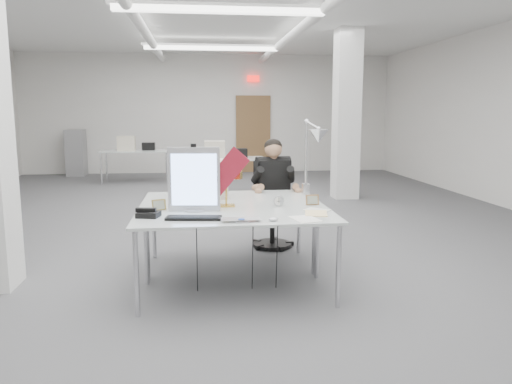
{
  "coord_description": "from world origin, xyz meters",
  "views": [
    {
      "loc": [
        -0.33,
        -6.85,
        1.66
      ],
      "look_at": [
        0.24,
        -2.0,
        0.87
      ],
      "focal_mm": 35.0,
      "sensor_mm": 36.0,
      "label": 1
    }
  ],
  "objects_px": {
    "bankers_lamp": "(226,190)",
    "desk_phone": "(148,214)",
    "laptop": "(241,221)",
    "office_chair": "(272,209)",
    "seated_person": "(273,176)",
    "monitor": "(194,179)",
    "architect_lamp": "(311,154)",
    "desk_main": "(236,216)",
    "beige_monitor": "(206,179)"
  },
  "relations": [
    {
      "from": "office_chair",
      "to": "bankers_lamp",
      "type": "distance_m",
      "value": 1.44
    },
    {
      "from": "laptop",
      "to": "monitor",
      "type": "bearing_deg",
      "value": 124.17
    },
    {
      "from": "office_chair",
      "to": "monitor",
      "type": "height_order",
      "value": "monitor"
    },
    {
      "from": "desk_phone",
      "to": "architect_lamp",
      "type": "xyz_separation_m",
      "value": [
        1.61,
        0.77,
        0.45
      ]
    },
    {
      "from": "seated_person",
      "to": "architect_lamp",
      "type": "distance_m",
      "value": 0.91
    },
    {
      "from": "bankers_lamp",
      "to": "architect_lamp",
      "type": "relative_size",
      "value": 0.33
    },
    {
      "from": "desk_main",
      "to": "office_chair",
      "type": "height_order",
      "value": "office_chair"
    },
    {
      "from": "monitor",
      "to": "bankers_lamp",
      "type": "xyz_separation_m",
      "value": [
        0.3,
        0.19,
        -0.14
      ]
    },
    {
      "from": "monitor",
      "to": "bankers_lamp",
      "type": "distance_m",
      "value": 0.38
    },
    {
      "from": "office_chair",
      "to": "monitor",
      "type": "distance_m",
      "value": 1.78
    },
    {
      "from": "desk_phone",
      "to": "bankers_lamp",
      "type": "bearing_deg",
      "value": 44.09
    },
    {
      "from": "bankers_lamp",
      "to": "beige_monitor",
      "type": "relative_size",
      "value": 0.74
    },
    {
      "from": "seated_person",
      "to": "monitor",
      "type": "xyz_separation_m",
      "value": [
        -0.94,
        -1.35,
        0.15
      ]
    },
    {
      "from": "desk_phone",
      "to": "architect_lamp",
      "type": "height_order",
      "value": "architect_lamp"
    },
    {
      "from": "desk_main",
      "to": "desk_phone",
      "type": "xyz_separation_m",
      "value": [
        -0.76,
        -0.02,
        0.04
      ]
    },
    {
      "from": "laptop",
      "to": "architect_lamp",
      "type": "xyz_separation_m",
      "value": [
        0.83,
        1.09,
        0.46
      ]
    },
    {
      "from": "office_chair",
      "to": "seated_person",
      "type": "bearing_deg",
      "value": -98.87
    },
    {
      "from": "seated_person",
      "to": "beige_monitor",
      "type": "distance_m",
      "value": 1.03
    },
    {
      "from": "beige_monitor",
      "to": "architect_lamp",
      "type": "bearing_deg",
      "value": -14.16
    },
    {
      "from": "desk_main",
      "to": "desk_phone",
      "type": "bearing_deg",
      "value": -178.23
    },
    {
      "from": "desk_main",
      "to": "monitor",
      "type": "xyz_separation_m",
      "value": [
        -0.37,
        0.2,
        0.31
      ]
    },
    {
      "from": "desk_main",
      "to": "laptop",
      "type": "relative_size",
      "value": 5.44
    },
    {
      "from": "office_chair",
      "to": "beige_monitor",
      "type": "height_order",
      "value": "beige_monitor"
    },
    {
      "from": "beige_monitor",
      "to": "monitor",
      "type": "bearing_deg",
      "value": -104.19
    },
    {
      "from": "beige_monitor",
      "to": "architect_lamp",
      "type": "height_order",
      "value": "architect_lamp"
    },
    {
      "from": "desk_phone",
      "to": "desk_main",
      "type": "bearing_deg",
      "value": 15.39
    },
    {
      "from": "laptop",
      "to": "office_chair",
      "type": "bearing_deg",
      "value": 72.75
    },
    {
      "from": "office_chair",
      "to": "monitor",
      "type": "xyz_separation_m",
      "value": [
        -0.94,
        -1.4,
        0.57
      ]
    },
    {
      "from": "desk_main",
      "to": "office_chair",
      "type": "bearing_deg",
      "value": 70.45
    },
    {
      "from": "bankers_lamp",
      "to": "desk_phone",
      "type": "bearing_deg",
      "value": -129.8
    },
    {
      "from": "monitor",
      "to": "architect_lamp",
      "type": "distance_m",
      "value": 1.35
    },
    {
      "from": "bankers_lamp",
      "to": "desk_phone",
      "type": "relative_size",
      "value": 1.71
    },
    {
      "from": "seated_person",
      "to": "desk_phone",
      "type": "height_order",
      "value": "seated_person"
    },
    {
      "from": "seated_person",
      "to": "beige_monitor",
      "type": "relative_size",
      "value": 2.24
    },
    {
      "from": "seated_person",
      "to": "monitor",
      "type": "distance_m",
      "value": 1.65
    },
    {
      "from": "desk_main",
      "to": "desk_phone",
      "type": "relative_size",
      "value": 9.8
    },
    {
      "from": "laptop",
      "to": "architect_lamp",
      "type": "height_order",
      "value": "architect_lamp"
    },
    {
      "from": "office_chair",
      "to": "seated_person",
      "type": "distance_m",
      "value": 0.42
    },
    {
      "from": "laptop",
      "to": "architect_lamp",
      "type": "distance_m",
      "value": 1.44
    },
    {
      "from": "desk_main",
      "to": "monitor",
      "type": "relative_size",
      "value": 3.05
    },
    {
      "from": "desk_main",
      "to": "architect_lamp",
      "type": "relative_size",
      "value": 1.9
    },
    {
      "from": "laptop",
      "to": "desk_phone",
      "type": "xyz_separation_m",
      "value": [
        -0.78,
        0.31,
        0.01
      ]
    },
    {
      "from": "laptop",
      "to": "bankers_lamp",
      "type": "xyz_separation_m",
      "value": [
        -0.08,
        0.73,
        0.14
      ]
    },
    {
      "from": "bankers_lamp",
      "to": "architect_lamp",
      "type": "height_order",
      "value": "architect_lamp"
    },
    {
      "from": "office_chair",
      "to": "desk_phone",
      "type": "xyz_separation_m",
      "value": [
        -1.33,
        -1.63,
        0.3
      ]
    },
    {
      "from": "laptop",
      "to": "desk_phone",
      "type": "height_order",
      "value": "desk_phone"
    },
    {
      "from": "laptop",
      "to": "bankers_lamp",
      "type": "relative_size",
      "value": 1.06
    },
    {
      "from": "laptop",
      "to": "beige_monitor",
      "type": "relative_size",
      "value": 0.78
    },
    {
      "from": "seated_person",
      "to": "bankers_lamp",
      "type": "bearing_deg",
      "value": -127.37
    },
    {
      "from": "seated_person",
      "to": "beige_monitor",
      "type": "xyz_separation_m",
      "value": [
        -0.82,
        -0.63,
        0.06
      ]
    }
  ]
}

